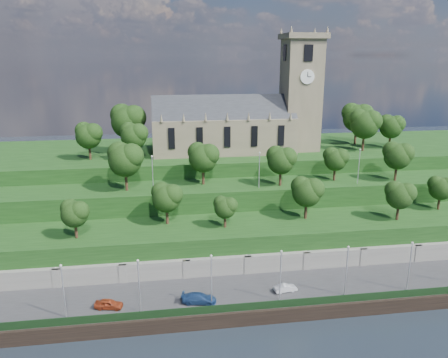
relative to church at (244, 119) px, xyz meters
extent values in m
plane|color=black|center=(-0.79, -45.98, -22.52)|extent=(320.00, 320.00, 0.00)
cube|color=#2D2D30|center=(-0.79, -39.98, -21.52)|extent=(160.00, 12.00, 2.00)
cube|color=black|center=(-0.79, -46.03, -21.42)|extent=(160.00, 0.50, 2.20)
cube|color=black|center=(-0.79, -45.38, -19.92)|extent=(160.00, 0.10, 1.20)
cube|color=slate|center=(-0.79, -33.98, -20.02)|extent=(160.00, 2.00, 5.00)
cube|color=slate|center=(-35.79, -34.78, -20.02)|extent=(1.20, 0.60, 5.00)
cube|color=slate|center=(-25.79, -34.78, -20.02)|extent=(1.20, 0.60, 5.00)
cube|color=slate|center=(-15.79, -34.78, -20.02)|extent=(1.20, 0.60, 5.00)
cube|color=slate|center=(-5.79, -34.78, -20.02)|extent=(1.20, 0.60, 5.00)
cube|color=slate|center=(4.21, -34.78, -20.02)|extent=(1.20, 0.60, 5.00)
cube|color=slate|center=(14.21, -34.78, -20.02)|extent=(1.20, 0.60, 5.00)
cube|color=slate|center=(24.21, -34.78, -20.02)|extent=(1.20, 0.60, 5.00)
cube|color=#163913|center=(-0.79, -27.98, -18.52)|extent=(160.00, 12.00, 8.00)
cube|color=#163913|center=(-0.79, -16.98, -16.52)|extent=(160.00, 10.00, 12.00)
cube|color=#163913|center=(-0.79, 4.02, -15.02)|extent=(160.00, 32.00, 15.00)
cube|color=#6B604B|center=(-4.79, 0.02, -3.52)|extent=(32.00, 12.00, 8.00)
cube|color=#24272C|center=(-4.79, 0.02, 0.48)|extent=(32.00, 10.18, 10.18)
cone|color=#6B604B|center=(-18.79, -5.98, 1.38)|extent=(0.70, 0.70, 1.80)
cone|color=#6B604B|center=(-14.12, -5.98, 1.38)|extent=(0.70, 0.70, 1.80)
cone|color=#6B604B|center=(-9.46, -5.98, 1.38)|extent=(0.70, 0.70, 1.80)
cone|color=#6B604B|center=(-4.79, -5.98, 1.38)|extent=(0.70, 0.70, 1.80)
cone|color=#6B604B|center=(-0.12, -5.98, 1.38)|extent=(0.70, 0.70, 1.80)
cone|color=#6B604B|center=(4.54, -5.98, 1.38)|extent=(0.70, 0.70, 1.80)
cone|color=#6B604B|center=(9.21, -5.98, 1.38)|extent=(0.70, 0.70, 1.80)
cube|color=black|center=(-16.79, -6.06, -3.02)|extent=(1.40, 0.25, 4.50)
cube|color=black|center=(-10.79, -6.06, -3.02)|extent=(1.40, 0.25, 4.50)
cube|color=black|center=(-4.79, -6.06, -3.02)|extent=(1.40, 0.25, 4.50)
cube|color=black|center=(1.21, -6.06, -3.02)|extent=(1.40, 0.25, 4.50)
cube|color=black|center=(7.21, -6.06, -3.02)|extent=(1.40, 0.25, 4.50)
cube|color=#6B604B|center=(13.21, 0.02, 4.98)|extent=(8.00, 8.00, 25.00)
cube|color=#6B604B|center=(13.21, 0.02, 18.08)|extent=(9.20, 9.20, 1.20)
cone|color=#6B604B|center=(9.21, -3.98, 19.28)|extent=(0.80, 0.80, 1.60)
cone|color=#6B604B|center=(9.21, 4.02, 19.28)|extent=(0.80, 0.80, 1.60)
cone|color=#6B604B|center=(17.21, -3.98, 19.28)|extent=(0.80, 0.80, 1.60)
cone|color=#6B604B|center=(17.21, 4.02, 19.28)|extent=(0.80, 0.80, 1.60)
cube|color=black|center=(13.21, -4.06, 14.48)|extent=(2.00, 0.25, 3.50)
cube|color=black|center=(13.21, 4.10, 14.48)|extent=(2.00, 0.25, 3.50)
cube|color=black|center=(9.13, 0.02, 14.48)|extent=(0.25, 2.00, 3.50)
cube|color=black|center=(17.29, 0.02, 14.48)|extent=(0.25, 2.00, 3.50)
cylinder|color=white|center=(13.21, -4.10, 9.48)|extent=(3.20, 0.30, 3.20)
cylinder|color=white|center=(17.33, 0.02, 9.48)|extent=(0.30, 3.20, 3.20)
cube|color=black|center=(13.21, -4.28, 9.98)|extent=(0.12, 0.05, 1.10)
cube|color=black|center=(13.61, -4.28, 9.48)|extent=(0.80, 0.05, 0.12)
cylinder|color=#331F14|center=(-33.19, -29.98, -13.13)|extent=(0.48, 0.48, 2.78)
sphere|color=black|center=(-33.19, -29.98, -10.45)|extent=(4.32, 4.32, 4.32)
sphere|color=black|center=(-32.33, -30.42, -9.80)|extent=(3.24, 3.24, 3.24)
sphere|color=black|center=(-33.95, -29.45, -9.59)|extent=(3.02, 3.02, 3.02)
cylinder|color=#331F14|center=(-18.49, -25.98, -12.91)|extent=(0.50, 0.50, 3.21)
sphere|color=black|center=(-18.49, -25.98, -9.81)|extent=(5.00, 5.00, 5.00)
sphere|color=black|center=(-17.49, -26.48, -9.06)|extent=(3.75, 3.75, 3.75)
sphere|color=black|center=(-19.36, -25.36, -8.81)|extent=(3.50, 3.50, 3.50)
cylinder|color=#331F14|center=(-8.69, -28.98, -13.32)|extent=(0.47, 0.47, 2.40)
sphere|color=black|center=(-8.69, -28.98, -11.01)|extent=(3.73, 3.73, 3.73)
sphere|color=black|center=(-7.94, -29.36, -10.45)|extent=(2.80, 2.80, 2.80)
sphere|color=black|center=(-9.34, -28.52, -10.26)|extent=(2.61, 2.61, 2.61)
cylinder|color=#331F14|center=(6.37, -26.98, -12.84)|extent=(0.51, 0.51, 3.36)
sphere|color=black|center=(6.37, -26.98, -9.60)|extent=(5.22, 5.22, 5.22)
sphere|color=black|center=(7.41, -27.51, -8.81)|extent=(3.92, 3.92, 3.92)
sphere|color=black|center=(5.46, -26.33, -8.55)|extent=(3.66, 3.66, 3.66)
cylinder|color=#331F14|center=(22.49, -29.98, -12.99)|extent=(0.50, 0.50, 3.07)
sphere|color=black|center=(22.49, -29.98, -10.02)|extent=(4.77, 4.77, 4.77)
sphere|color=black|center=(23.44, -30.46, -9.31)|extent=(3.58, 3.58, 3.58)
sphere|color=black|center=(21.65, -29.39, -9.07)|extent=(3.34, 3.34, 3.34)
cylinder|color=#331F14|center=(33.20, -25.98, -13.11)|extent=(0.49, 0.49, 2.83)
sphere|color=black|center=(33.20, -25.98, -10.37)|extent=(4.40, 4.40, 4.40)
sphere|color=black|center=(34.08, -26.42, -9.71)|extent=(3.30, 3.30, 3.30)
sphere|color=black|center=(32.43, -25.43, -9.49)|extent=(3.08, 3.08, 3.08)
cylinder|color=#331F14|center=(-25.76, -17.98, -8.53)|extent=(0.54, 0.54, 3.98)
sphere|color=black|center=(-25.76, -17.98, -4.69)|extent=(6.19, 6.19, 6.19)
sphere|color=black|center=(-24.52, -18.60, -3.76)|extent=(4.64, 4.64, 4.64)
sphere|color=black|center=(-26.84, -17.21, -3.45)|extent=(4.33, 4.33, 4.33)
cylinder|color=#331F14|center=(-11.10, -15.98, -8.72)|extent=(0.52, 0.52, 3.59)
sphere|color=black|center=(-11.10, -15.98, -5.25)|extent=(5.59, 5.59, 5.59)
sphere|color=black|center=(-9.98, -16.54, -4.41)|extent=(4.19, 4.19, 4.19)
sphere|color=black|center=(-12.08, -15.29, -4.13)|extent=(3.91, 3.91, 3.91)
cylinder|color=#331F14|center=(3.68, -18.98, -8.84)|extent=(0.51, 0.51, 3.36)
sphere|color=black|center=(3.68, -18.98, -5.59)|extent=(5.23, 5.23, 5.23)
sphere|color=black|center=(4.72, -19.51, -4.80)|extent=(3.92, 3.92, 3.92)
sphere|color=black|center=(2.76, -18.33, -4.54)|extent=(3.66, 3.66, 3.66)
cylinder|color=#331F14|center=(15.56, -16.98, -9.06)|extent=(0.49, 0.49, 2.92)
sphere|color=black|center=(15.56, -16.98, -6.24)|extent=(4.54, 4.54, 4.54)
sphere|color=black|center=(16.47, -17.44, -5.56)|extent=(3.41, 3.41, 3.41)
sphere|color=black|center=(14.77, -16.42, -5.33)|extent=(3.18, 3.18, 3.18)
cylinder|color=#331F14|center=(27.73, -18.98, -8.80)|extent=(0.51, 0.51, 3.44)
sphere|color=black|center=(27.73, -18.98, -5.48)|extent=(5.35, 5.35, 5.35)
sphere|color=black|center=(28.80, -19.52, -4.68)|extent=(4.01, 4.01, 4.01)
sphere|color=black|center=(26.80, -18.32, -4.41)|extent=(3.74, 3.74, 3.74)
cylinder|color=#331F14|center=(-34.17, -3.98, -5.79)|extent=(0.51, 0.51, 3.46)
sphere|color=black|center=(-34.17, -3.98, -2.45)|extent=(5.38, 5.38, 5.38)
sphere|color=black|center=(-33.10, -4.52, -1.64)|extent=(4.04, 4.04, 4.04)
sphere|color=black|center=(-35.12, -3.31, -1.37)|extent=(3.77, 3.77, 3.77)
cylinder|color=#331F14|center=(-26.31, 2.02, -5.14)|extent=(0.57, 0.57, 4.77)
sphere|color=black|center=(-26.31, 2.02, -0.53)|extent=(7.42, 7.42, 7.42)
sphere|color=black|center=(-24.83, 1.27, 0.58)|extent=(5.56, 5.56, 5.56)
sphere|color=black|center=(-27.61, 2.94, 0.95)|extent=(5.19, 5.19, 5.19)
cylinder|color=#331F14|center=(-24.67, -5.98, -5.78)|extent=(0.51, 0.51, 3.47)
sphere|color=black|center=(-24.67, -5.98, -2.43)|extent=(5.40, 5.40, 5.40)
sphere|color=black|center=(-23.59, -6.53, -1.62)|extent=(4.05, 4.05, 4.05)
sphere|color=black|center=(-25.62, -5.31, -1.35)|extent=(3.78, 3.78, 3.78)
cylinder|color=#331F14|center=(27.60, -3.98, -5.44)|extent=(0.54, 0.54, 4.15)
sphere|color=black|center=(27.60, -3.98, -1.43)|extent=(6.46, 6.46, 6.46)
sphere|color=black|center=(28.90, -4.63, -0.46)|extent=(4.85, 4.85, 4.85)
sphere|color=black|center=(26.47, -3.18, -0.14)|extent=(4.52, 4.52, 4.52)
cylinder|color=#331F14|center=(29.33, 4.02, -5.32)|extent=(0.56, 0.56, 4.40)
sphere|color=black|center=(29.33, 4.02, -1.07)|extent=(6.85, 6.85, 6.85)
sphere|color=black|center=(30.70, 3.33, -0.04)|extent=(5.13, 5.13, 5.13)
sphere|color=black|center=(28.13, 4.87, 0.30)|extent=(4.79, 4.79, 4.79)
cylinder|color=#331F14|center=(35.30, -1.98, -5.79)|extent=(0.51, 0.51, 3.47)
sphere|color=black|center=(35.30, -1.98, -2.44)|extent=(5.39, 5.39, 5.39)
sphere|color=black|center=(36.37, -2.52, -1.63)|extent=(4.04, 4.04, 4.04)
sphere|color=black|center=(34.35, -1.31, -1.36)|extent=(3.77, 3.77, 3.77)
cylinder|color=#B2B2B7|center=(-32.79, -43.48, -16.68)|extent=(0.16, 0.16, 7.69)
sphere|color=silver|center=(-32.79, -43.48, -12.71)|extent=(0.36, 0.36, 0.36)
cylinder|color=#B2B2B7|center=(-22.79, -43.48, -16.68)|extent=(0.16, 0.16, 7.69)
sphere|color=silver|center=(-22.79, -43.48, -12.71)|extent=(0.36, 0.36, 0.36)
cylinder|color=#B2B2B7|center=(-12.79, -43.48, -16.68)|extent=(0.16, 0.16, 7.69)
sphere|color=silver|center=(-12.79, -43.48, -12.71)|extent=(0.36, 0.36, 0.36)
cylinder|color=#B2B2B7|center=(-2.79, -43.48, -16.68)|extent=(0.16, 0.16, 7.69)
sphere|color=silver|center=(-2.79, -43.48, -12.71)|extent=(0.36, 0.36, 0.36)
cylinder|color=#B2B2B7|center=(7.21, -43.48, -16.68)|extent=(0.16, 0.16, 7.69)
sphere|color=silver|center=(7.21, -43.48, -12.71)|extent=(0.36, 0.36, 0.36)
cylinder|color=#B2B2B7|center=(17.21, -43.48, -16.68)|extent=(0.16, 0.16, 7.69)
sphere|color=silver|center=(17.21, -43.48, -12.71)|extent=(0.36, 0.36, 0.36)
cylinder|color=#B2B2B7|center=(-20.79, -19.98, -7.14)|extent=(0.16, 0.16, 6.77)
sphere|color=silver|center=(-20.79, -19.98, -3.64)|extent=(0.36, 0.36, 0.36)
cylinder|color=#B2B2B7|center=(-0.79, -19.98, -7.14)|extent=(0.16, 0.16, 6.77)
sphere|color=silver|center=(-0.79, -19.98, -3.64)|extent=(0.36, 0.36, 0.36)
cylinder|color=#B2B2B7|center=(19.21, -19.98, -7.14)|extent=(0.16, 0.16, 6.77)
sphere|color=silver|center=(19.21, -19.98, -3.64)|extent=(0.36, 0.36, 0.36)
imported|color=maroon|center=(-27.26, -42.00, -19.85)|extent=(4.21, 2.34, 1.35)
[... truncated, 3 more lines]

